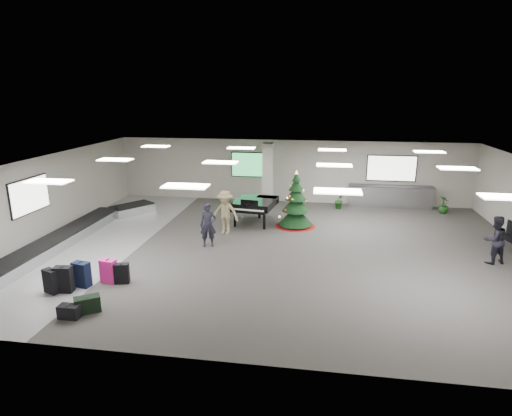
% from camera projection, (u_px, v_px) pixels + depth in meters
% --- Properties ---
extents(ground, '(18.00, 18.00, 0.00)m').
position_uv_depth(ground, '(275.00, 248.00, 15.76)').
color(ground, '#3C3936').
rests_on(ground, ground).
extents(room_envelope, '(18.02, 14.02, 3.21)m').
position_uv_depth(room_envelope, '(268.00, 182.00, 15.84)').
color(room_envelope, '#A39F95').
rests_on(room_envelope, ground).
extents(baggage_carousel, '(2.28, 9.71, 0.43)m').
position_uv_depth(baggage_carousel, '(77.00, 233.00, 16.79)').
color(baggage_carousel, silver).
rests_on(baggage_carousel, ground).
extents(service_counter, '(4.05, 0.65, 1.08)m').
position_uv_depth(service_counter, '(390.00, 196.00, 21.21)').
color(service_counter, silver).
rests_on(service_counter, ground).
extents(suitcase_0, '(0.53, 0.34, 0.79)m').
position_uv_depth(suitcase_0, '(64.00, 279.00, 12.23)').
color(suitcase_0, black).
rests_on(suitcase_0, ground).
extents(suitcase_1, '(0.40, 0.26, 0.59)m').
position_uv_depth(suitcase_1, '(82.00, 276.00, 12.67)').
color(suitcase_1, black).
rests_on(suitcase_1, ground).
extents(pink_suitcase, '(0.50, 0.34, 0.74)m').
position_uv_depth(pink_suitcase, '(109.00, 271.00, 12.84)').
color(pink_suitcase, '#FF2192').
rests_on(pink_suitcase, ground).
extents(suitcase_3, '(0.38, 0.25, 0.55)m').
position_uv_depth(suitcase_3, '(110.00, 269.00, 13.24)').
color(suitcase_3, black).
rests_on(suitcase_3, ground).
extents(navy_suitcase, '(0.54, 0.38, 0.78)m').
position_uv_depth(navy_suitcase, '(82.00, 274.00, 12.57)').
color(navy_suitcase, black).
rests_on(navy_suitcase, ground).
extents(suitcase_5, '(0.53, 0.42, 0.73)m').
position_uv_depth(suitcase_5, '(51.00, 281.00, 12.19)').
color(suitcase_5, black).
rests_on(suitcase_5, ground).
extents(green_duffel, '(0.72, 0.63, 0.45)m').
position_uv_depth(green_duffel, '(87.00, 304.00, 11.15)').
color(green_duffel, black).
rests_on(green_duffel, ground).
extents(suitcase_7, '(0.47, 0.31, 0.64)m').
position_uv_depth(suitcase_7, '(122.00, 273.00, 12.81)').
color(suitcase_7, black).
rests_on(suitcase_7, ground).
extents(black_duffel, '(0.53, 0.30, 0.37)m').
position_uv_depth(black_duffel, '(69.00, 312.00, 10.87)').
color(black_duffel, black).
rests_on(black_duffel, ground).
extents(christmas_tree, '(1.71, 1.71, 2.44)m').
position_uv_depth(christmas_tree, '(296.00, 207.00, 18.11)').
color(christmas_tree, maroon).
rests_on(christmas_tree, ground).
extents(grand_piano, '(1.92, 2.34, 1.22)m').
position_uv_depth(grand_piano, '(254.00, 204.00, 18.50)').
color(grand_piano, black).
rests_on(grand_piano, ground).
extents(traveler_a, '(0.68, 0.52, 1.64)m').
position_uv_depth(traveler_a, '(208.00, 225.00, 15.74)').
color(traveler_a, black).
rests_on(traveler_a, ground).
extents(traveler_b, '(1.25, 0.86, 1.78)m').
position_uv_depth(traveler_b, '(225.00, 212.00, 17.16)').
color(traveler_b, '#908059').
rests_on(traveler_b, ground).
extents(traveler_bench, '(0.96, 0.86, 1.65)m').
position_uv_depth(traveler_bench, '(495.00, 240.00, 14.18)').
color(traveler_bench, black).
rests_on(traveler_bench, ground).
extents(potted_plant_left, '(0.61, 0.57, 0.87)m').
position_uv_depth(potted_plant_left, '(340.00, 200.00, 20.93)').
color(potted_plant_left, '#123912').
rests_on(potted_plant_left, ground).
extents(potted_plant_right, '(0.62, 0.62, 0.82)m').
position_uv_depth(potted_plant_right, '(444.00, 205.00, 20.16)').
color(potted_plant_right, '#123912').
rests_on(potted_plant_right, ground).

